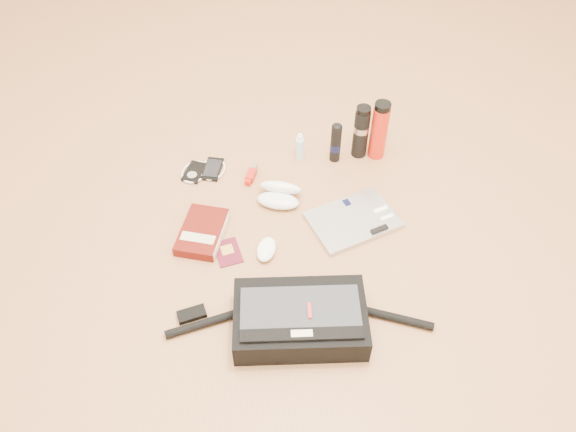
{
  "coord_description": "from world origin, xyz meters",
  "views": [
    {
      "loc": [
        -0.12,
        -1.19,
        1.55
      ],
      "look_at": [
        -0.03,
        0.13,
        0.06
      ],
      "focal_mm": 35.0,
      "sensor_mm": 36.0,
      "label": 1
    }
  ],
  "objects": [
    {
      "name": "inhaler",
      "position": [
        -0.16,
        0.39,
        0.01
      ],
      "size": [
        0.05,
        0.11,
        0.03
      ],
      "rotation": [
        0.0,
        0.0,
        -0.32
      ],
      "color": "#A11E13",
      "rests_on": "ground"
    },
    {
      "name": "mouse",
      "position": [
        -0.11,
        0.01,
        0.02
      ],
      "size": [
        0.09,
        0.12,
        0.04
      ],
      "rotation": [
        0.0,
        0.0,
        -0.25
      ],
      "color": "white",
      "rests_on": "ground"
    },
    {
      "name": "messenger_bag",
      "position": [
        -0.02,
        -0.29,
        0.05
      ],
      "size": [
        0.84,
        0.26,
        0.12
      ],
      "rotation": [
        0.0,
        0.0,
        -0.03
      ],
      "color": "black",
      "rests_on": "ground"
    },
    {
      "name": "sunglasses_case",
      "position": [
        -0.06,
        0.26,
        0.03
      ],
      "size": [
        0.19,
        0.17,
        0.09
      ],
      "rotation": [
        0.0,
        0.0,
        -0.26
      ],
      "color": "silver",
      "rests_on": "ground"
    },
    {
      "name": "spray_bottle",
      "position": [
        0.04,
        0.49,
        0.05
      ],
      "size": [
        0.04,
        0.04,
        0.13
      ],
      "rotation": [
        0.0,
        0.0,
        0.2
      ],
      "color": "#A9D1EC",
      "rests_on": "ground"
    },
    {
      "name": "thermos_black",
      "position": [
        0.28,
        0.5,
        0.12
      ],
      "size": [
        0.07,
        0.07,
        0.23
      ],
      "rotation": [
        0.0,
        0.0,
        -0.22
      ],
      "color": "black",
      "rests_on": "ground"
    },
    {
      "name": "thermos_red",
      "position": [
        0.35,
        0.49,
        0.13
      ],
      "size": [
        0.09,
        0.09,
        0.26
      ],
      "rotation": [
        0.0,
        0.0,
        0.42
      ],
      "color": "red",
      "rests_on": "ground"
    },
    {
      "name": "ipod",
      "position": [
        -0.38,
        0.43,
        0.01
      ],
      "size": [
        0.13,
        0.13,
        0.01
      ],
      "rotation": [
        0.0,
        0.0,
        -0.34
      ],
      "color": "black",
      "rests_on": "ground"
    },
    {
      "name": "phone",
      "position": [
        -0.31,
        0.44,
        0.01
      ],
      "size": [
        0.12,
        0.14,
        0.01
      ],
      "rotation": [
        0.0,
        0.0,
        -0.21
      ],
      "color": "black",
      "rests_on": "ground"
    },
    {
      "name": "aerosol_can",
      "position": [
        0.18,
        0.47,
        0.09
      ],
      "size": [
        0.05,
        0.05,
        0.18
      ],
      "rotation": [
        0.0,
        0.0,
        0.29
      ],
      "color": "black",
      "rests_on": "ground"
    },
    {
      "name": "book",
      "position": [
        -0.34,
        0.1,
        0.02
      ],
      "size": [
        0.2,
        0.25,
        0.04
      ],
      "rotation": [
        0.0,
        0.0,
        -0.26
      ],
      "color": "#4A0C07",
      "rests_on": "ground"
    },
    {
      "name": "laptop",
      "position": [
        0.21,
        0.13,
        0.01
      ],
      "size": [
        0.36,
        0.31,
        0.03
      ],
      "rotation": [
        0.0,
        0.0,
        0.38
      ],
      "color": "#ACACAE",
      "rests_on": "ground"
    },
    {
      "name": "ground",
      "position": [
        0.0,
        0.0,
        0.0
      ],
      "size": [
        4.0,
        4.0,
        0.0
      ],
      "primitive_type": "plane",
      "color": "#A36E44",
      "rests_on": "ground"
    },
    {
      "name": "passport",
      "position": [
        -0.25,
        0.02,
        0.0
      ],
      "size": [
        0.11,
        0.13,
        0.01
      ],
      "rotation": [
        0.0,
        0.0,
        0.26
      ],
      "color": "#4F0E1D",
      "rests_on": "ground"
    }
  ]
}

